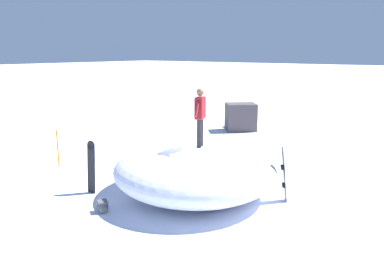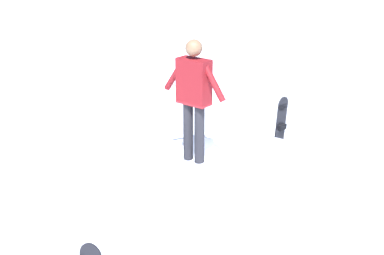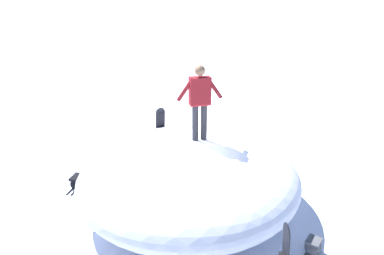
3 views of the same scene
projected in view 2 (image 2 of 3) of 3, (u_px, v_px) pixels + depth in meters
The scene contains 5 objects.
ground at pixel (239, 255), 7.71m from camera, with size 240.00×240.00×0.00m, color white.
snow_mound at pixel (220, 210), 7.39m from camera, with size 4.97×5.06×1.64m, color white.
snowboarder_standing at pixel (194, 93), 6.75m from camera, with size 0.45×1.00×1.72m.
snowboard_secondary_upright at pixel (280, 135), 10.12m from camera, with size 0.31×0.19×1.68m.
backpack_near at pixel (200, 167), 10.32m from camera, with size 0.60×0.48×0.32m.
Camera 2 is at (-3.91, -5.28, 4.56)m, focal length 46.79 mm.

